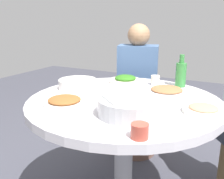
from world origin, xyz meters
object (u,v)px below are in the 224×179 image
Objects in this scene: dish_shrimp at (203,109)px; diner_left at (138,75)px; dish_greens at (125,80)px; dish_stirfry at (64,101)px; green_bottle at (181,74)px; dish_tofu_braise at (167,91)px; soup_bowl at (78,84)px; stool_for_diner_left at (136,131)px; tea_cup_far at (155,80)px; rice_bowl at (130,106)px; round_dining_table at (124,115)px; tea_cup_near at (140,131)px.

diner_left is at bearing 40.73° from dish_shrimp.
dish_greens reaches higher than dish_stirfry.
diner_left reaches higher than green_bottle.
dish_greens is (0.14, 0.35, 0.00)m from dish_tofu_braise.
soup_bowl reaches higher than stool_for_diner_left.
dish_tofu_braise is 0.22m from tea_cup_far.
rice_bowl is 1.20m from stool_for_diner_left.
dish_stirfry is 0.72m from dish_shrimp.
soup_bowl is 0.92m from stool_for_diner_left.
dish_shrimp is at bearing -57.12° from rice_bowl.
round_dining_table is at bearing -45.01° from dish_stirfry.
dish_stirfry is at bearing 93.74° from rice_bowl.
tea_cup_near reaches higher than dish_tofu_braise.
round_dining_table is 0.52m from tea_cup_near.
dish_greens reaches higher than stool_for_diner_left.
round_dining_table is 2.61× the size of stool_for_diner_left.
dish_stirfry is 3.42× the size of tea_cup_far.
round_dining_table is at bearing -156.08° from dish_greens.
dish_greens reaches higher than dish_shrimp.
green_bottle is 0.18m from tea_cup_far.
dish_greens reaches higher than round_dining_table.
round_dining_table is at bearing -163.61° from diner_left.
tea_cup_near is at bearing -110.06° from dish_stirfry.
dish_stirfry is 0.31× the size of diner_left.
round_dining_table is 0.79m from diner_left.
dish_greens is 1.13× the size of dish_shrimp.
soup_bowl is 1.12× the size of dish_greens.
stool_for_diner_left is (0.69, -0.15, -0.59)m from soup_bowl.
dish_greens reaches higher than dish_tofu_braise.
tea_cup_far is (0.33, -0.43, 0.00)m from soup_bowl.
stool_for_diner_left is at bearing -12.13° from soup_bowl.
rice_bowl is 0.41× the size of diner_left.
dish_shrimp is at bearing -132.93° from dish_tofu_braise.
stool_for_diner_left is (0.75, 0.22, -0.46)m from round_dining_table.
diner_left reaches higher than round_dining_table.
round_dining_table is 0.37m from dish_stirfry.
dish_stirfry reaches higher than dish_tofu_braise.
dish_shrimp is 0.93× the size of green_bottle.
soup_bowl is at bearing 22.59° from dish_stirfry.
dish_greens is at bearing 28.39° from tea_cup_near.
rice_bowl is 1.33× the size of dish_stirfry.
dish_shrimp is at bearing -136.69° from tea_cup_far.
dish_tofu_braise is 0.35m from dish_shrimp.
dish_shrimp is at bearing -22.99° from tea_cup_near.
diner_left is (0.00, 0.00, 0.53)m from stool_for_diner_left.
dish_greens is (0.36, 0.16, 0.12)m from round_dining_table.
dish_stirfry is at bearing 145.48° from green_bottle.
stool_for_diner_left is at bearing 22.44° from tea_cup_near.
rice_bowl is 4.47× the size of tea_cup_near.
tea_cup_near is 0.85m from tea_cup_far.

